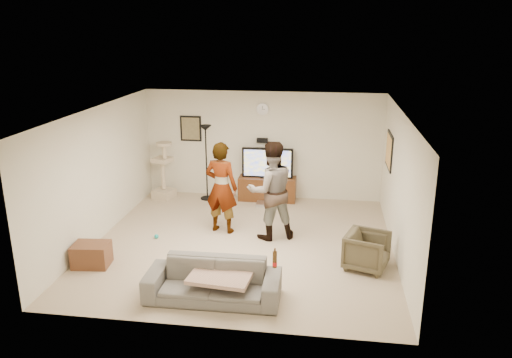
# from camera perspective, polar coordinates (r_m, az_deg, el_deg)

# --- Properties ---
(floor) EXTENTS (5.50, 5.50, 0.02)m
(floor) POSITION_cam_1_polar(r_m,az_deg,el_deg) (9.49, -1.47, -7.41)
(floor) COLOR tan
(floor) RESTS_ON ground
(ceiling) EXTENTS (5.50, 5.50, 0.02)m
(ceiling) POSITION_cam_1_polar(r_m,az_deg,el_deg) (8.75, -1.60, 7.77)
(ceiling) COLOR silver
(ceiling) RESTS_ON wall_back
(wall_back) EXTENTS (5.50, 0.04, 2.50)m
(wall_back) POSITION_cam_1_polar(r_m,az_deg,el_deg) (11.66, 0.75, 3.86)
(wall_back) COLOR beige
(wall_back) RESTS_ON floor
(wall_front) EXTENTS (5.50, 0.04, 2.50)m
(wall_front) POSITION_cam_1_polar(r_m,az_deg,el_deg) (6.52, -5.64, -7.28)
(wall_front) COLOR beige
(wall_front) RESTS_ON floor
(wall_left) EXTENTS (0.04, 5.50, 2.50)m
(wall_left) POSITION_cam_1_polar(r_m,az_deg,el_deg) (9.87, -17.47, 0.56)
(wall_left) COLOR beige
(wall_left) RESTS_ON floor
(wall_right) EXTENTS (0.04, 5.50, 2.50)m
(wall_right) POSITION_cam_1_polar(r_m,az_deg,el_deg) (9.01, 15.98, -0.87)
(wall_right) COLOR beige
(wall_right) RESTS_ON floor
(wall_clock) EXTENTS (0.26, 0.04, 0.26)m
(wall_clock) POSITION_cam_1_polar(r_m,az_deg,el_deg) (11.47, 0.75, 7.96)
(wall_clock) COLOR white
(wall_clock) RESTS_ON wall_back
(wall_speaker) EXTENTS (0.25, 0.10, 0.10)m
(wall_speaker) POSITION_cam_1_polar(r_m,az_deg,el_deg) (11.58, 0.71, 4.42)
(wall_speaker) COLOR black
(wall_speaker) RESTS_ON wall_back
(picture_back) EXTENTS (0.42, 0.03, 0.52)m
(picture_back) POSITION_cam_1_polar(r_m,az_deg,el_deg) (11.91, -7.44, 5.71)
(picture_back) COLOR brown
(picture_back) RESTS_ON wall_back
(picture_right) EXTENTS (0.03, 0.78, 0.62)m
(picture_right) POSITION_cam_1_polar(r_m,az_deg,el_deg) (10.47, 14.91, 3.13)
(picture_right) COLOR #DAA153
(picture_right) RESTS_ON wall_right
(tv_stand) EXTENTS (1.32, 0.45, 0.55)m
(tv_stand) POSITION_cam_1_polar(r_m,az_deg,el_deg) (11.68, 1.30, -1.10)
(tv_stand) COLOR #482612
(tv_stand) RESTS_ON floor
(console_box) EXTENTS (0.40, 0.30, 0.07)m
(console_box) POSITION_cam_1_polar(r_m,az_deg,el_deg) (11.39, 1.05, -2.87)
(console_box) COLOR silver
(console_box) RESTS_ON floor
(tv) EXTENTS (1.17, 0.08, 0.70)m
(tv) POSITION_cam_1_polar(r_m,az_deg,el_deg) (11.50, 1.32, 1.85)
(tv) COLOR black
(tv) RESTS_ON tv_stand
(tv_screen) EXTENTS (1.08, 0.01, 0.61)m
(tv_screen) POSITION_cam_1_polar(r_m,az_deg,el_deg) (11.45, 1.29, 1.79)
(tv_screen) COLOR gold
(tv_screen) RESTS_ON tv
(floor_lamp) EXTENTS (0.32, 0.32, 1.75)m
(floor_lamp) POSITION_cam_1_polar(r_m,az_deg,el_deg) (11.64, -5.67, 1.83)
(floor_lamp) COLOR black
(floor_lamp) RESTS_ON floor
(cat_tree) EXTENTS (0.54, 0.54, 1.37)m
(cat_tree) POSITION_cam_1_polar(r_m,az_deg,el_deg) (11.91, -10.56, 1.03)
(cat_tree) COLOR #C6B395
(cat_tree) RESTS_ON floor
(person_left) EXTENTS (0.75, 0.58, 1.82)m
(person_left) POSITION_cam_1_polar(r_m,az_deg,el_deg) (9.75, -3.96, -0.98)
(person_left) COLOR #A7A7A7
(person_left) RESTS_ON floor
(person_right) EXTENTS (1.13, 1.02, 1.90)m
(person_right) POSITION_cam_1_polar(r_m,az_deg,el_deg) (9.43, 1.72, -1.31)
(person_right) COLOR navy
(person_right) RESTS_ON floor
(sofa) EXTENTS (2.01, 0.81, 0.58)m
(sofa) POSITION_cam_1_polar(r_m,az_deg,el_deg) (7.62, -4.92, -11.48)
(sofa) COLOR #5F5B56
(sofa) RESTS_ON floor
(throw_blanket) EXTENTS (0.97, 0.79, 0.06)m
(throw_blanket) POSITION_cam_1_polar(r_m,az_deg,el_deg) (7.55, -3.97, -10.88)
(throw_blanket) COLOR tan
(throw_blanket) RESTS_ON sofa
(beer_bottle) EXTENTS (0.06, 0.06, 0.25)m
(beer_bottle) POSITION_cam_1_polar(r_m,az_deg,el_deg) (7.29, 2.15, -9.14)
(beer_bottle) COLOR #422910
(beer_bottle) RESTS_ON sofa
(armchair) EXTENTS (0.87, 0.85, 0.63)m
(armchair) POSITION_cam_1_polar(r_m,az_deg,el_deg) (8.67, 12.51, -7.97)
(armchair) COLOR #48402C
(armchair) RESTS_ON floor
(side_table) EXTENTS (0.64, 0.51, 0.40)m
(side_table) POSITION_cam_1_polar(r_m,az_deg,el_deg) (9.04, -18.20, -8.19)
(side_table) COLOR #542F1B
(side_table) RESTS_ON floor
(toy_ball) EXTENTS (0.09, 0.09, 0.09)m
(toy_ball) POSITION_cam_1_polar(r_m,az_deg,el_deg) (9.87, -11.26, -6.42)
(toy_ball) COLOR #15A19C
(toy_ball) RESTS_ON floor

